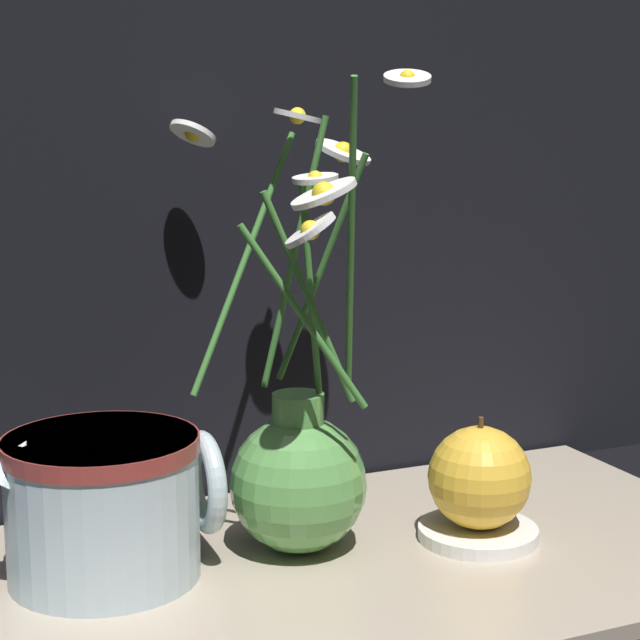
{
  "coord_description": "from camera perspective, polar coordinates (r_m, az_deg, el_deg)",
  "views": [
    {
      "loc": [
        -0.3,
        -0.68,
        0.33
      ],
      "look_at": [
        -0.0,
        0.0,
        0.19
      ],
      "focal_mm": 60.0,
      "sensor_mm": 36.0,
      "label": 1
    }
  ],
  "objects": [
    {
      "name": "vase_with_flowers",
      "position": [
        0.8,
        -1.12,
        -7.51
      ],
      "size": [
        0.17,
        0.23,
        0.35
      ],
      "color": "#59994C",
      "rests_on": "shelf"
    },
    {
      "name": "shelf",
      "position": [
        0.8,
        0.13,
        -13.19
      ],
      "size": [
        0.68,
        0.34,
        0.01
      ],
      "color": "tan",
      "rests_on": "ground_plane"
    },
    {
      "name": "ground_plane",
      "position": [
        0.81,
        0.13,
        -13.58
      ],
      "size": [
        6.0,
        6.0,
        0.0
      ],
      "primitive_type": "plane",
      "color": "black"
    },
    {
      "name": "orange_fruit",
      "position": [
        0.84,
        8.5,
        -8.31
      ],
      "size": [
        0.08,
        0.08,
        0.09
      ],
      "color": "gold",
      "rests_on": "saucer_plate"
    },
    {
      "name": "ceramic_pitcher",
      "position": [
        0.77,
        -11.39,
        -9.34
      ],
      "size": [
        0.16,
        0.14,
        0.12
      ],
      "color": "silver",
      "rests_on": "shelf"
    },
    {
      "name": "saucer_plate",
      "position": [
        0.85,
        8.42,
        -11.16
      ],
      "size": [
        0.09,
        0.09,
        0.01
      ],
      "color": "white",
      "rests_on": "shelf"
    }
  ]
}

